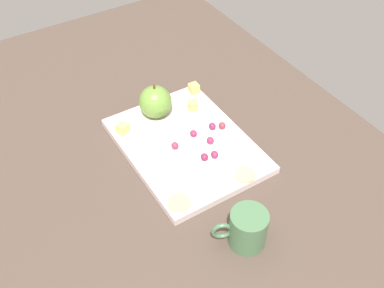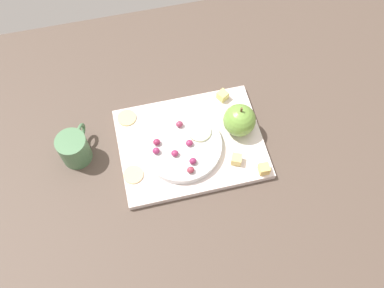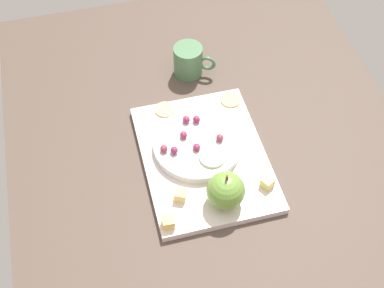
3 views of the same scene
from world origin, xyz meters
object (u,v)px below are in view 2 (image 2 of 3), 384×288
Objects in this scene: grape_5 at (191,170)px; cheese_cube_0 at (236,159)px; grape_0 at (179,124)px; cup at (74,148)px; cracker_0 at (133,175)px; grape_1 at (175,153)px; grape_2 at (156,151)px; platter at (191,144)px; serving_dish at (182,146)px; apple_whole at (239,120)px; cheese_cube_2 at (264,169)px; cheese_cube_1 at (223,96)px; grape_3 at (193,161)px; apple_slice_0 at (199,132)px; grape_4 at (189,143)px; grape_6 at (157,142)px; cracker_1 at (127,118)px.

cheese_cube_0 is at bearing 4.39° from grape_5.
cup is (-24.32, -0.52, -0.47)cm from grape_0.
grape_1 is at bearing 10.91° from cracker_0.
platter is at bearing 12.07° from grape_2.
apple_whole reaches higher than serving_dish.
cheese_cube_2 is at bearing -78.19° from apple_whole.
grape_0 reaches higher than cheese_cube_0.
grape_2 is (-18.63, -11.93, 1.49)cm from cheese_cube_1.
serving_dish is at bearing 105.44° from grape_3.
grape_4 is at bearing -139.25° from apple_slice_0.
grape_5 is 1.00× the size of grape_6.
apple_whole reaches higher than cracker_0.
grape_3 is at bearing 173.45° from cheese_cube_0.
grape_2 is (-3.92, 1.54, 0.01)cm from grape_1.
serving_dish is 15.41cm from cracker_1.
cheese_cube_0 is at bearing -94.87° from cheese_cube_1.
platter is 15.26cm from cracker_0.
apple_whole reaches higher than cracker_1.
grape_2 is 1.00× the size of grape_6.
cheese_cube_1 is 22.17cm from grape_2.
cheese_cube_2 reaches higher than platter.
cheese_cube_1 is (-1.34, 9.14, -2.65)cm from apple_whole.
grape_5 is at bearing -175.61° from cheese_cube_0.
platter is at bearing 76.73° from grape_5.
grape_5 is (12.40, -2.85, 2.38)cm from cracker_0.
grape_1 is at bearing -47.36° from grape_6.
cracker_0 is 2.71× the size of grape_0.
cheese_cube_2 is 1.33× the size of grape_4.
grape_1 is (-16.04, -4.33, -1.17)cm from apple_whole.
cracker_1 is 2.71× the size of grape_4.
grape_5 and grape_6 have the same top height.
platter is at bearing 37.05° from grape_1.
cup is (-23.73, 4.21, 1.20)cm from serving_dish.
apple_whole is at bearing 11.48° from grape_4.
grape_5 is (0.46, -7.13, 1.66)cm from serving_dish.
cheese_cube_0 is at bearing -5.00° from cracker_0.
serving_dish is 12.70cm from cracker_0.
cracker_0 is at bearing -148.01° from cheese_cube_1.
grape_0 is 1.00× the size of grape_1.
apple_whole is at bearing 13.52° from cracker_0.
grape_6 is (5.63, -9.41, 2.39)cm from cracker_1.
serving_dish is 7.33cm from grape_5.
cup is (-11.80, 8.49, 1.92)cm from cracker_0.
grape_4 is at bearing -77.90° from grape_0.
serving_dish is 11.11× the size of grape_4.
serving_dish is 8.34× the size of cheese_cube_0.
grape_1 is at bearing -130.57° from serving_dish.
cheese_cube_2 is at bearing -11.22° from cracker_0.
grape_3 is (1.43, -5.18, 1.69)cm from serving_dish.
cup reaches higher than serving_dish.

